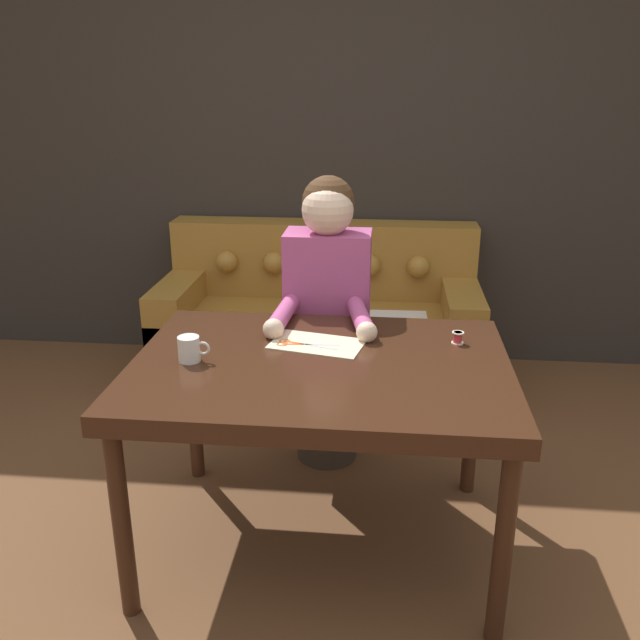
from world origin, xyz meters
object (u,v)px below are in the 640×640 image
at_px(couch, 319,326).
at_px(person, 327,322).
at_px(mug, 190,349).
at_px(scissors, 297,344).
at_px(thread_spool, 458,338).
at_px(dining_table, 321,380).

xyz_separation_m(couch, person, (0.13, -0.90, 0.36)).
xyz_separation_m(couch, mug, (-0.29, -1.58, 0.49)).
bearing_deg(scissors, thread_spool, 7.07).
bearing_deg(thread_spool, person, 141.59).
bearing_deg(person, dining_table, -86.98).
relative_size(mug, thread_spool, 2.51).
bearing_deg(scissors, person, 82.08).
xyz_separation_m(dining_table, person, (-0.03, 0.63, -0.01)).
relative_size(dining_table, mug, 11.66).
height_order(mug, thread_spool, mug).
distance_m(mug, thread_spool, 0.98).
distance_m(dining_table, person, 0.63).
xyz_separation_m(scissors, mug, (-0.35, -0.19, 0.04)).
bearing_deg(dining_table, person, 93.02).
height_order(couch, person, person).
distance_m(person, scissors, 0.50).
height_order(dining_table, thread_spool, thread_spool).
xyz_separation_m(couch, scissors, (0.06, -1.39, 0.45)).
height_order(person, mug, person).
bearing_deg(dining_table, thread_spool, 23.75).
relative_size(couch, thread_spool, 40.06).
xyz_separation_m(dining_table, scissors, (-0.10, 0.14, 0.08)).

